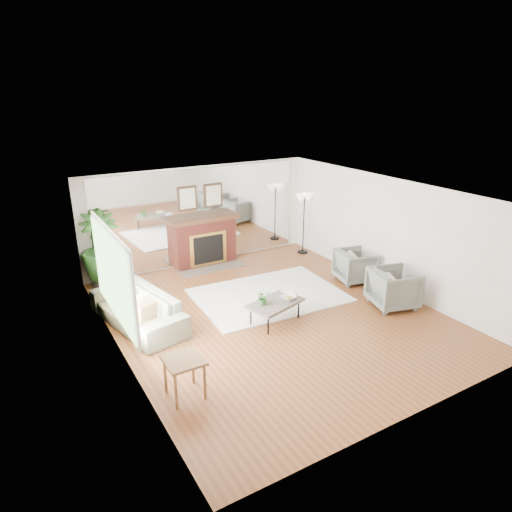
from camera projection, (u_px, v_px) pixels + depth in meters
ground at (274, 315)px, 9.17m from camera, size 7.00×7.00×0.00m
wall_left at (118, 290)px, 7.31m from camera, size 0.02×7.00×2.50m
wall_right at (387, 233)px, 10.16m from camera, size 0.02×7.00×2.50m
wall_back at (200, 216)px, 11.56m from camera, size 6.00×0.02×2.50m
mirror_panel at (201, 216)px, 11.54m from camera, size 5.40×0.04×2.40m
window_panel at (113, 276)px, 7.62m from camera, size 0.04×2.40×1.50m
fireplace at (205, 240)px, 11.58m from camera, size 1.85×0.83×2.05m
area_rug at (269, 295)px, 10.02m from camera, size 3.25×2.41×0.03m
coffee_table at (275, 304)px, 8.78m from camera, size 1.20×0.90×0.43m
sofa at (137, 309)px, 8.70m from camera, size 1.35×2.45×0.68m
armchair_back at (355, 266)px, 10.68m from camera, size 1.00×0.98×0.76m
armchair_front at (394, 288)px, 9.43m from camera, size 1.09×1.07×0.81m
side_table at (184, 365)px, 6.60m from camera, size 0.55×0.55×0.63m
potted_ficus at (100, 248)px, 10.11m from camera, size 0.95×0.95×1.78m
floor_lamp at (304, 203)px, 12.18m from camera, size 0.54×0.30×1.66m
tabletop_plant at (263, 298)px, 8.62m from camera, size 0.27×0.24×0.28m
fruit_bowl at (288, 298)px, 8.87m from camera, size 0.35×0.35×0.07m
book at (287, 294)px, 9.09m from camera, size 0.32×0.38×0.02m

